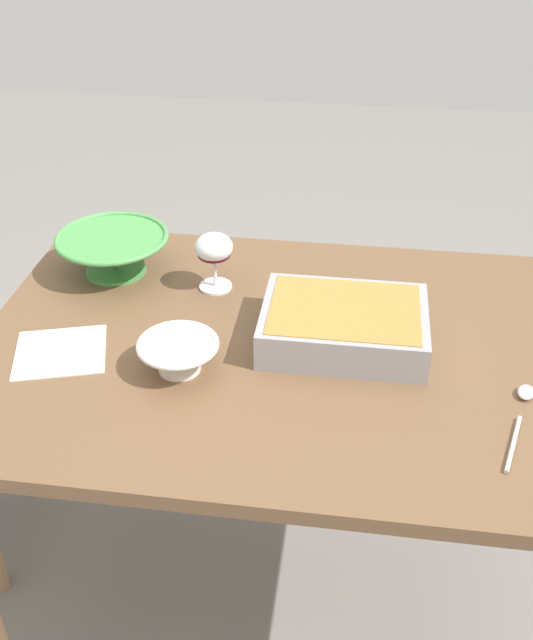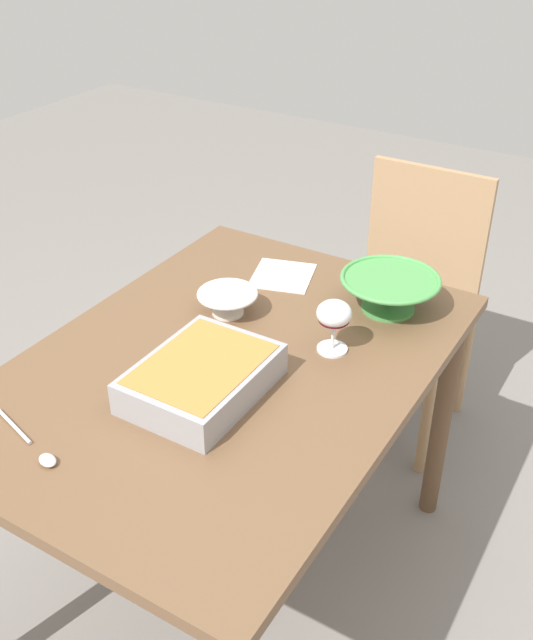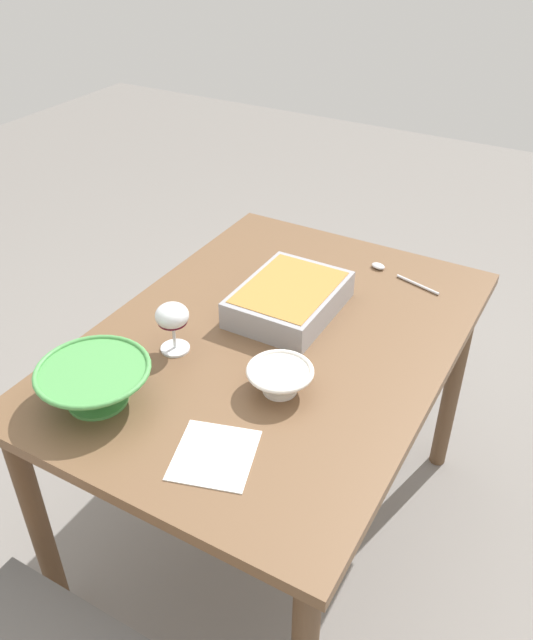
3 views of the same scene
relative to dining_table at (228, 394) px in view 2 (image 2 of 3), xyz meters
The scene contains 9 objects.
ground_plane 0.67m from the dining_table, ahead, with size 8.00×8.00×0.00m, color gray.
dining_table is the anchor object (origin of this frame).
chair 0.99m from the dining_table, ahead, with size 0.42×0.44×0.92m.
wine_glass 0.32m from the dining_table, 48.38° to the right, with size 0.08×0.08×0.13m.
casserole_dish 0.19m from the dining_table, behind, with size 0.33×0.24×0.08m.
mixing_bowl 0.25m from the dining_table, 32.85° to the left, with size 0.16×0.16×0.06m.
small_bowl 0.50m from the dining_table, 28.92° to the right, with size 0.26×0.26×0.10m.
serving_spoon 0.49m from the dining_table, 161.53° to the left, with size 0.09×0.23×0.01m.
napkin 0.45m from the dining_table, 12.68° to the left, with size 0.18×0.16×0.00m, color white.
Camera 2 is at (-1.16, -0.81, 1.78)m, focal length 41.49 mm.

